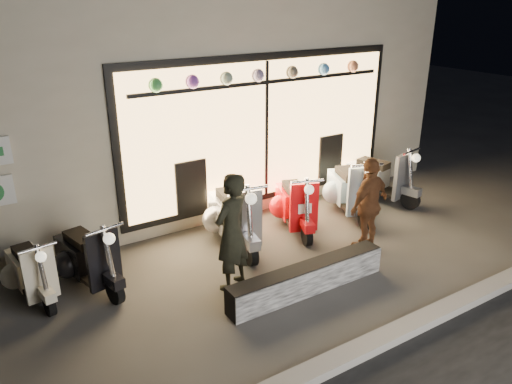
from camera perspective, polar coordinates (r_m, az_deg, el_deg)
ground at (r=7.55m, az=4.03°, el=-8.49°), size 40.00×40.00×0.00m
kerb at (r=6.30m, az=15.18°, el=-15.54°), size 40.00×0.25×0.12m
shop_building at (r=11.07m, az=-11.32°, el=12.53°), size 10.20×6.23×4.20m
graffiti_barrier at (r=6.90m, az=5.87°, el=-9.80°), size 2.42×0.28×0.40m
scooter_silver at (r=8.08m, az=-2.72°, el=-2.60°), size 0.72×1.64×1.16m
scooter_red at (r=8.66m, az=4.40°, el=-1.28°), size 0.80×1.45×1.05m
scooter_black at (r=7.37m, az=-18.92°, el=-6.90°), size 0.67×1.44×1.03m
scooter_cream at (r=7.40m, az=-24.43°, el=-8.05°), size 0.51×1.27×0.90m
scooter_blue at (r=9.37m, az=10.52°, el=0.40°), size 0.85×1.54×1.11m
scooter_grey at (r=10.08m, az=13.42°, el=1.68°), size 0.72×1.54×1.09m
man at (r=6.68m, az=-2.81°, el=-4.62°), size 0.71×0.61×1.66m
woman at (r=7.92m, az=12.80°, el=-1.39°), size 0.94×0.55×1.51m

